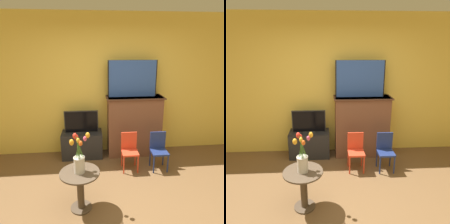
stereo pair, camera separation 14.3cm
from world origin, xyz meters
The scene contains 9 objects.
wall_back centered at (0.00, 2.13, 1.35)m, with size 8.00×0.06×2.70m.
fireplace_mantel centered at (0.50, 1.91, 0.61)m, with size 1.09×0.43×1.18m.
painting centered at (0.45, 1.91, 1.52)m, with size 0.92×0.03×0.67m.
tv_stand centered at (-0.52, 1.88, 0.25)m, with size 0.77×0.40×0.50m.
tv_monitor centered at (-0.52, 1.89, 0.71)m, with size 0.64×0.12×0.43m.
chair_red centered at (0.32, 1.35, 0.38)m, with size 0.28×0.28×0.66m.
chair_blue centered at (0.83, 1.32, 0.38)m, with size 0.28×0.28×0.66m.
side_table centered at (-0.50, 0.41, 0.36)m, with size 0.52×0.52×0.55m.
vase_tulips centered at (-0.50, 0.42, 0.75)m, with size 0.25×0.24×0.52m.
Camera 1 is at (-0.33, -2.07, 2.11)m, focal length 35.00 mm.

